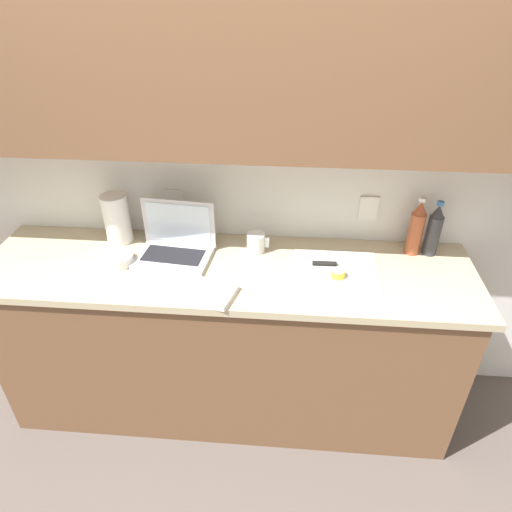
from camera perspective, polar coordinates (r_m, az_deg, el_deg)
ground_plane at (r=2.71m, az=-3.04°, el=-17.45°), size 12.00×12.00×0.00m
wall_back at (r=2.01m, az=-3.54°, el=17.64°), size 5.20×0.38×2.60m
counter_unit at (r=2.38m, az=-3.82°, el=-10.26°), size 2.27×0.60×0.91m
laptop at (r=2.18m, az=-10.03°, el=1.60°), size 0.37×0.27×0.25m
cutting_board at (r=2.10m, az=9.96°, el=-1.67°), size 0.38×0.30×0.01m
knife at (r=2.11m, az=9.50°, el=-1.00°), size 0.28×0.04×0.02m
lemon_half_cut at (r=2.03m, az=10.18°, el=-2.19°), size 0.06×0.06×0.03m
bottle_green_soda at (r=2.25m, az=19.39°, el=3.30°), size 0.07×0.07×0.29m
bottle_oil_tall at (r=2.27m, az=21.34°, el=3.00°), size 0.07×0.07×0.27m
measuring_cup at (r=2.18m, az=0.01°, el=1.69°), size 0.11×0.09×0.09m
bowl_white at (r=2.19m, az=-16.84°, el=-0.39°), size 0.14×0.14×0.05m
paper_towel_roll at (r=2.32m, az=-17.00°, el=4.50°), size 0.12×0.12×0.25m
dish_towel at (r=1.93m, az=-6.08°, el=-4.56°), size 0.25×0.21×0.02m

